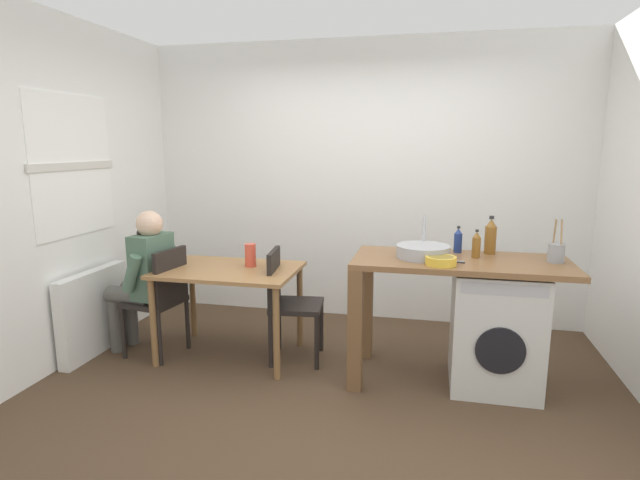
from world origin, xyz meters
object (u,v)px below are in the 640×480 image
object	(u,v)px
bottle_tall_green	(458,241)
mixing_bowl	(441,260)
chair_opposite	(287,298)
seated_person	(144,274)
washing_machine	(495,328)
bottle_clear_small	(490,237)
bottle_squat_brown	(476,245)
dining_table	(229,280)
vase	(250,255)
chair_person_seat	(161,296)
utensil_crock	(556,252)

from	to	relation	value
bottle_tall_green	mixing_bowl	size ratio (longest dim) A/B	0.96
chair_opposite	seated_person	distance (m)	1.20
washing_machine	mixing_bowl	distance (m)	0.69
bottle_clear_small	bottle_squat_brown	bearing A→B (deg)	-125.23
dining_table	seated_person	distance (m)	0.71
seated_person	vase	world-z (taller)	seated_person
dining_table	vase	size ratio (longest dim) A/B	5.85
bottle_squat_brown	bottle_clear_small	distance (m)	0.19
chair_opposite	bottle_tall_green	distance (m)	1.40
bottle_squat_brown	washing_machine	bearing A→B (deg)	-28.91
seated_person	washing_machine	bearing A→B (deg)	-80.92
dining_table	chair_opposite	xyz separation A→B (m)	(0.48, 0.04, -0.14)
washing_machine	vase	bearing A→B (deg)	174.84
chair_opposite	bottle_clear_small	size ratio (longest dim) A/B	3.18
dining_table	washing_machine	bearing A→B (deg)	-2.00
bottle_clear_small	vase	distance (m)	1.87
chair_person_seat	washing_machine	bearing A→B (deg)	-80.36
bottle_clear_small	mixing_bowl	size ratio (longest dim) A/B	1.35
chair_person_seat	seated_person	size ratio (longest dim) A/B	0.75
washing_machine	seated_person	bearing A→B (deg)	-179.68
chair_person_seat	bottle_squat_brown	distance (m)	2.49
chair_person_seat	mixing_bowl	bearing A→B (deg)	-85.36
washing_machine	bottle_tall_green	bearing A→B (deg)	139.52
bottle_squat_brown	utensil_crock	world-z (taller)	utensil_crock
chair_opposite	bottle_tall_green	size ratio (longest dim) A/B	4.51
dining_table	bottle_squat_brown	xyz separation A→B (m)	(1.89, 0.01, 0.37)
dining_table	bottle_clear_small	distance (m)	2.05
bottle_squat_brown	seated_person	bearing A→B (deg)	-177.77
chair_person_seat	utensil_crock	distance (m)	3.00
vase	bottle_squat_brown	bearing A→B (deg)	-2.81
seated_person	washing_machine	world-z (taller)	seated_person
mixing_bowl	bottle_clear_small	bearing A→B (deg)	50.92
seated_person	mixing_bowl	bearing A→B (deg)	-85.67
dining_table	mixing_bowl	world-z (taller)	mixing_bowl
chair_person_seat	washing_machine	world-z (taller)	chair_person_seat
seated_person	mixing_bowl	size ratio (longest dim) A/B	5.75
bottle_tall_green	seated_person	bearing A→B (deg)	-174.24
dining_table	washing_machine	xyz separation A→B (m)	(2.05, -0.07, -0.21)
dining_table	chair_person_seat	world-z (taller)	chair_person_seat
bottle_squat_brown	bottle_clear_small	xyz separation A→B (m)	(0.11, 0.16, 0.04)
utensil_crock	dining_table	bearing A→B (deg)	179.54
seated_person	bottle_squat_brown	size ratio (longest dim) A/B	5.90
dining_table	utensil_crock	xyz separation A→B (m)	(2.42, -0.02, 0.35)
chair_opposite	washing_machine	size ratio (longest dim) A/B	1.05
bottle_tall_green	utensil_crock	size ratio (longest dim) A/B	0.67
chair_person_seat	seated_person	xyz separation A→B (m)	(-0.16, 0.02, 0.16)
washing_machine	utensil_crock	world-z (taller)	utensil_crock
seated_person	utensil_crock	distance (m)	3.14
utensil_crock	bottle_squat_brown	bearing A→B (deg)	176.32
bottle_squat_brown	vase	bearing A→B (deg)	177.19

